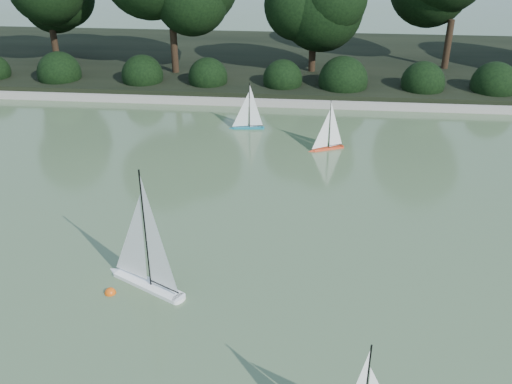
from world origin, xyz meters
TOP-DOWN VIEW (x-y plane):
  - ground at (0.00, 0.00)m, footprint 80.00×80.00m
  - pond_coping at (0.00, 9.00)m, footprint 40.00×0.35m
  - far_bank at (0.00, 13.00)m, footprint 40.00×8.00m
  - shrub_hedge at (0.00, 9.90)m, footprint 29.10×1.10m
  - sailboat_white_a at (-1.28, 0.98)m, footprint 1.33×0.85m
  - sailboat_orange at (1.34, 6.11)m, footprint 0.82×0.46m
  - sailboat_teal at (-0.52, 7.23)m, footprint 0.86×0.22m
  - race_buoy at (-1.67, 0.73)m, footprint 0.16×0.16m

SIDE VIEW (x-z plane):
  - ground at x=0.00m, z-range 0.00..0.00m
  - race_buoy at x=-1.67m, z-range -0.08..0.08m
  - pond_coping at x=0.00m, z-range 0.00..0.18m
  - far_bank at x=0.00m, z-range 0.00..0.30m
  - sailboat_orange at x=1.34m, z-range -0.40..0.77m
  - sailboat_teal at x=-0.52m, z-range -0.40..0.77m
  - sailboat_white_a at x=-1.28m, z-range -0.66..1.27m
  - shrub_hedge at x=0.00m, z-range -0.10..1.00m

